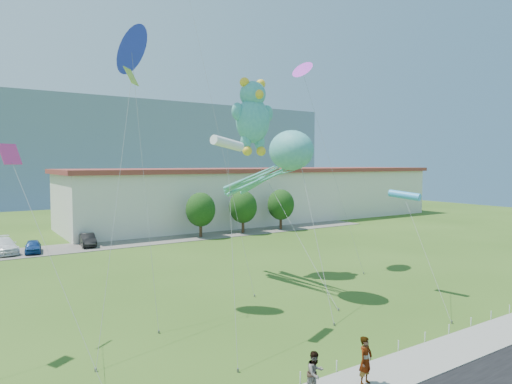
% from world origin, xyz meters
% --- Properties ---
extents(ground, '(160.00, 160.00, 0.00)m').
position_xyz_m(ground, '(0.00, 0.00, 0.00)').
color(ground, '#315116').
rests_on(ground, ground).
extents(sidewalk, '(80.00, 2.50, 0.10)m').
position_xyz_m(sidewalk, '(0.00, -2.75, 0.05)').
color(sidewalk, gray).
rests_on(sidewalk, ground).
extents(parking_strip, '(70.00, 6.00, 0.06)m').
position_xyz_m(parking_strip, '(0.00, 35.00, 0.03)').
color(parking_strip, '#59544C').
rests_on(parking_strip, ground).
extents(hill_ridge, '(160.00, 50.00, 25.00)m').
position_xyz_m(hill_ridge, '(0.00, 120.00, 12.50)').
color(hill_ridge, slate).
rests_on(hill_ridge, ground).
extents(warehouse, '(61.00, 15.00, 8.20)m').
position_xyz_m(warehouse, '(26.00, 44.00, 4.12)').
color(warehouse, beige).
rests_on(warehouse, ground).
extents(rope_fence, '(26.05, 0.05, 0.50)m').
position_xyz_m(rope_fence, '(0.00, -1.30, 0.25)').
color(rope_fence, white).
rests_on(rope_fence, ground).
extents(tree_near, '(3.60, 3.60, 5.47)m').
position_xyz_m(tree_near, '(10.00, 34.00, 3.39)').
color(tree_near, '#3F2B19').
rests_on(tree_near, ground).
extents(tree_mid, '(3.60, 3.60, 5.47)m').
position_xyz_m(tree_mid, '(16.00, 34.00, 3.39)').
color(tree_mid, '#3F2B19').
rests_on(tree_mid, ground).
extents(tree_far, '(3.60, 3.60, 5.47)m').
position_xyz_m(tree_far, '(22.00, 34.00, 3.39)').
color(tree_far, '#3F2B19').
rests_on(tree_far, ground).
extents(pedestrian_left, '(0.79, 0.61, 1.93)m').
position_xyz_m(pedestrian_left, '(-0.93, -2.88, 1.07)').
color(pedestrian_left, gray).
rests_on(pedestrian_left, sidewalk).
extents(pedestrian_right, '(0.84, 0.67, 1.67)m').
position_xyz_m(pedestrian_right, '(-3.16, -2.39, 0.94)').
color(pedestrian_right, gray).
rests_on(pedestrian_right, sidewalk).
extents(parked_car_white, '(2.56, 5.41, 1.52)m').
position_xyz_m(parked_car_white, '(-10.79, 35.66, 0.82)').
color(parked_car_white, white).
rests_on(parked_car_white, parking_strip).
extents(parked_car_blue, '(1.99, 3.82, 1.24)m').
position_xyz_m(parked_car_blue, '(-8.32, 34.46, 0.68)').
color(parked_car_blue, navy).
rests_on(parked_car_blue, parking_strip).
extents(parked_car_black, '(1.80, 4.20, 1.35)m').
position_xyz_m(parked_car_black, '(-2.89, 35.27, 0.73)').
color(parked_car_black, black).
rests_on(parked_car_black, parking_strip).
extents(octopus_kite, '(2.83, 13.38, 11.14)m').
position_xyz_m(octopus_kite, '(4.20, 10.24, 8.94)').
color(octopus_kite, teal).
rests_on(octopus_kite, ground).
extents(teddy_bear_kite, '(3.83, 12.00, 15.67)m').
position_xyz_m(teddy_bear_kite, '(5.45, 15.33, 12.79)').
color(teddy_bear_kite, teal).
rests_on(teddy_bear_kite, ground).
extents(small_kite_pink, '(3.02, 8.62, 9.83)m').
position_xyz_m(small_kite_pink, '(-11.90, 9.16, 8.33)').
color(small_kite_pink, '#FA378B').
rests_on(small_kite_pink, ground).
extents(small_kite_purple, '(3.32, 5.82, 17.63)m').
position_xyz_m(small_kite_purple, '(10.55, 15.24, 16.55)').
color(small_kite_purple, '#C334D0').
rests_on(small_kite_purple, ground).
extents(small_kite_white, '(2.30, 5.51, 10.42)m').
position_xyz_m(small_kite_white, '(-2.60, 5.27, 9.90)').
color(small_kite_white, white).
rests_on(small_kite_white, ground).
extents(small_kite_cyan, '(3.17, 6.87, 7.20)m').
position_xyz_m(small_kite_cyan, '(11.32, 5.16, 6.71)').
color(small_kite_cyan, '#35A2F1').
rests_on(small_kite_cyan, ground).
extents(small_kite_blue, '(1.80, 5.81, 16.50)m').
position_xyz_m(small_kite_blue, '(-5.30, 12.10, 15.47)').
color(small_kite_blue, '#2531D5').
rests_on(small_kite_blue, ground).
extents(small_kite_yellow, '(4.74, 7.63, 14.48)m').
position_xyz_m(small_kite_yellow, '(-6.17, 10.40, 12.20)').
color(small_kite_yellow, '#B7D933').
rests_on(small_kite_yellow, ground).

